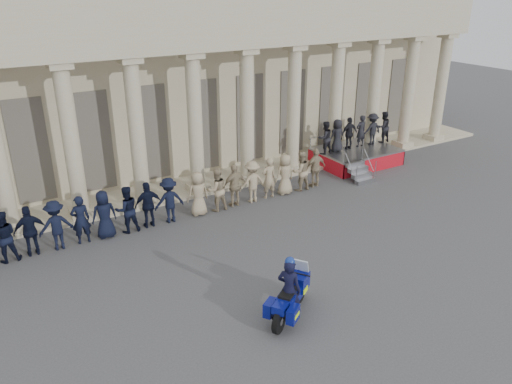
# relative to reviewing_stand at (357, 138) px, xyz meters

# --- Properties ---
(ground) EXTENTS (90.00, 90.00, 0.00)m
(ground) POSITION_rel_reviewing_stand_xyz_m (-10.20, -7.44, -1.41)
(ground) COLOR #3D3D3F
(ground) RESTS_ON ground
(building) EXTENTS (40.00, 12.50, 9.00)m
(building) POSITION_rel_reviewing_stand_xyz_m (-10.20, 7.31, 3.12)
(building) COLOR tan
(building) RESTS_ON ground
(officer_rank) EXTENTS (21.34, 0.71, 1.88)m
(officer_rank) POSITION_rel_reviewing_stand_xyz_m (-14.00, -1.50, -0.47)
(officer_rank) COLOR black
(officer_rank) RESTS_ON ground
(reviewing_stand) EXTENTS (4.82, 3.98, 2.53)m
(reviewing_stand) POSITION_rel_reviewing_stand_xyz_m (0.00, 0.00, 0.00)
(reviewing_stand) COLOR gray
(reviewing_stand) RESTS_ON ground
(motorcycle) EXTENTS (2.02, 1.60, 1.49)m
(motorcycle) POSITION_rel_reviewing_stand_xyz_m (-10.43, -9.07, -0.76)
(motorcycle) COLOR black
(motorcycle) RESTS_ON ground
(rider) EXTENTS (0.77, 0.84, 2.02)m
(rider) POSITION_rel_reviewing_stand_xyz_m (-10.54, -9.15, -0.41)
(rider) COLOR black
(rider) RESTS_ON ground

